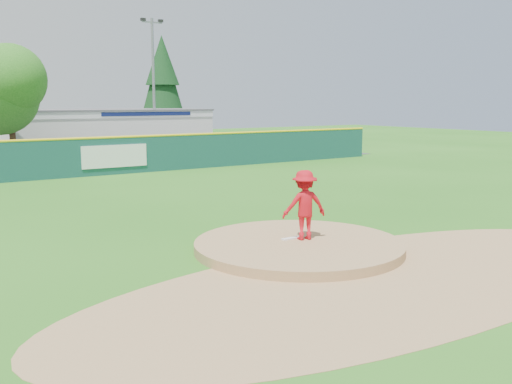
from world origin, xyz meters
TOP-DOWN VIEW (x-y plane):
  - ground at (0.00, 0.00)m, footprint 120.00×120.00m
  - pitchers_mound at (0.00, 0.00)m, footprint 5.50×5.50m
  - pitching_rubber at (0.00, 0.30)m, footprint 0.60×0.15m
  - infield_dirt_arc at (0.00, -3.00)m, footprint 15.40×15.40m
  - parking_lot at (0.00, 27.00)m, footprint 44.00×16.00m
  - pitcher at (0.27, 0.11)m, footprint 1.34×1.00m
  - van at (3.95, 25.92)m, footprint 4.46×2.08m
  - pool_building_grp at (6.00, 31.99)m, footprint 15.20×8.20m
  - outfield_fence at (0.00, 18.00)m, footprint 40.00×0.14m
  - deciduous_tree at (-2.00, 25.00)m, footprint 5.60×5.60m
  - conifer_tree at (13.00, 36.00)m, footprint 4.40×4.40m
  - light_pole_right at (9.00, 29.00)m, footprint 1.75×0.25m

SIDE VIEW (x-z plane):
  - ground at x=0.00m, z-range 0.00..0.00m
  - pitchers_mound at x=0.00m, z-range -0.25..0.25m
  - infield_dirt_arc at x=0.00m, z-range 0.00..0.01m
  - parking_lot at x=0.00m, z-range 0.00..0.02m
  - pitching_rubber at x=0.00m, z-range 0.25..0.29m
  - van at x=3.95m, z-range 0.02..1.25m
  - outfield_fence at x=0.00m, z-range 0.05..2.12m
  - pitcher at x=0.27m, z-range 0.25..2.10m
  - pool_building_grp at x=6.00m, z-range 0.01..3.32m
  - deciduous_tree at x=-2.00m, z-range 0.87..8.23m
  - conifer_tree at x=13.00m, z-range 0.79..10.29m
  - light_pole_right at x=9.00m, z-range 0.54..10.54m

